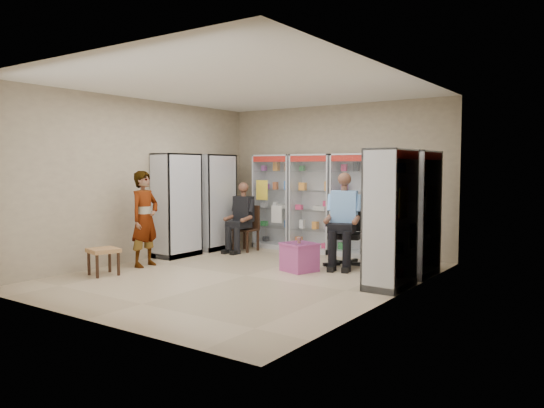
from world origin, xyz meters
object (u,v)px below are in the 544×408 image
Objects in this scene: cabinet_left_near at (177,205)px; cabinet_right_far at (417,213)px; cabinet_back_mid at (314,203)px; pink_trunk at (299,257)px; cabinet_right_near at (390,219)px; woven_stool_b at (104,262)px; cabinet_back_right at (356,205)px; seated_shopkeeper at (344,223)px; office_chair at (346,232)px; woven_stool_a at (381,266)px; cabinet_left_far at (214,202)px; wooden_chair at (246,228)px; standing_man at (145,219)px; cabinet_back_left at (276,201)px.

cabinet_right_far is at bearing 101.41° from cabinet_left_near.
cabinet_back_mid reaches higher than pink_trunk.
cabinet_right_near is 4.56m from woven_stool_b.
seated_shopkeeper is (0.33, -1.13, -0.23)m from cabinet_back_right.
cabinet_right_far is 4.55m from cabinet_left_near.
office_chair is at bearing 87.58° from cabinet_right_far.
cabinet_back_mid is 2.97m from woven_stool_a.
cabinet_left_far reaches higher than pink_trunk.
office_chair is 0.17m from seated_shopkeeper.
cabinet_right_near is at bearing -53.84° from cabinet_back_right.
cabinet_back_right is 1.19m from office_chair.
woven_stool_b is at bearing 124.89° from cabinet_right_far.
seated_shopkeeper is (3.16, 0.90, -0.23)m from cabinet_left_near.
cabinet_left_near is 3.33m from office_chair.
woven_stool_a is (1.30, -1.78, -0.79)m from cabinet_back_right.
cabinet_right_near and cabinet_left_far have the same top height.
pink_trunk reaches higher than woven_stool_b.
cabinet_left_far is 2.13× the size of wooden_chair.
cabinet_back_right is 1.19× the size of standing_man.
pink_trunk is at bearing -133.28° from office_chair.
cabinet_back_mid and cabinet_left_far have the same top height.
seated_shopkeeper is at bearing -9.05° from wooden_chair.
cabinet_back_left is at bearing 155.39° from cabinet_left_near.
cabinet_right_far is at bearing -6.04° from wooden_chair.
office_chair is at bearing 63.50° from pink_trunk.
cabinet_left_near is (-0.93, -2.03, 0.00)m from cabinet_back_left.
cabinet_right_near reaches higher than woven_stool_a.
wooden_chair is 2.19× the size of woven_stool_a.
cabinet_right_near is (1.63, -2.23, 0.00)m from cabinet_back_right.
cabinet_left_far is (-0.93, -0.93, 0.00)m from cabinet_back_left.
cabinet_back_left is 1.00× the size of cabinet_back_right.
wooden_chair is (-0.25, -0.73, -0.53)m from cabinet_back_left.
cabinet_back_left is 3.71m from cabinet_right_far.
office_chair is at bearing 106.81° from cabinet_left_near.
standing_man reaches higher than wooden_chair.
cabinet_left_near is at bearing -176.52° from woven_stool_a.
pink_trunk is at bearing -70.17° from standing_man.
cabinet_left_near is (-4.46, 0.20, 0.00)m from cabinet_right_near.
cabinet_right_far is (2.58, -1.13, 0.00)m from cabinet_back_mid.
cabinet_back_mid is 2.10m from cabinet_left_far.
standing_man is (-2.46, -1.17, 0.60)m from pink_trunk.
cabinet_back_mid and cabinet_right_far have the same top height.
cabinet_left_near is 1.56m from wooden_chair.
standing_man is at bearing 14.79° from cabinet_left_near.
cabinet_back_left is at bearing 137.49° from office_chair.
cabinet_back_left is 4.66× the size of woven_stool_a.
cabinet_back_mid is at bearing 68.87° from woven_stool_b.
seated_shopkeeper is (-1.30, 0.00, -0.23)m from cabinet_right_far.
cabinet_back_left is 2.51m from office_chair.
pink_trunk is 2.79m from standing_man.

